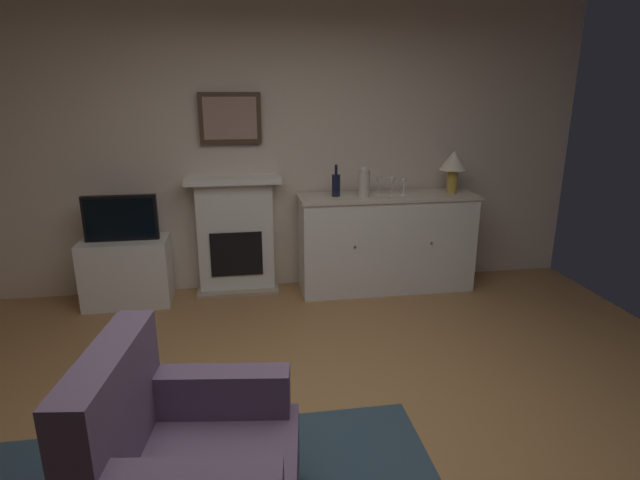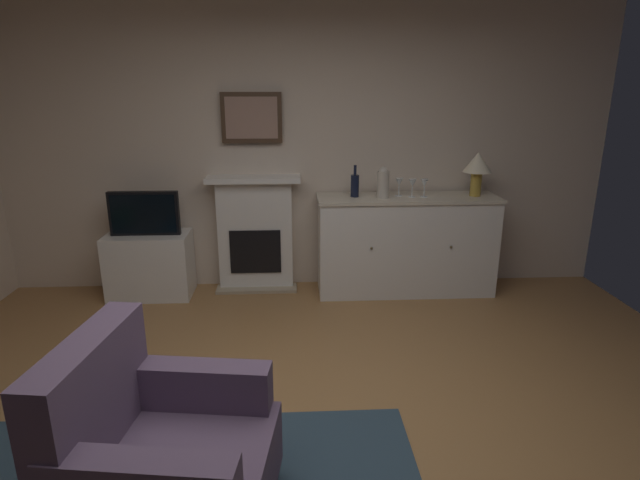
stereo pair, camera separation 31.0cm
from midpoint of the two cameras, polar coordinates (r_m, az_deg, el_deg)
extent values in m
cube|color=#9E7042|center=(3.03, 3.01, -23.16)|extent=(5.77, 5.13, 0.10)
cube|color=beige|center=(4.88, 0.14, 10.40)|extent=(5.77, 0.06, 2.72)
cube|color=white|center=(4.93, -5.40, 0.50)|extent=(0.70, 0.18, 1.05)
cube|color=tan|center=(5.00, -5.28, -5.44)|extent=(0.77, 0.20, 0.03)
cube|color=black|center=(4.87, -5.39, -1.34)|extent=(0.48, 0.02, 0.42)
cube|color=white|center=(4.77, -5.59, 6.75)|extent=(0.87, 0.27, 0.05)
cube|color=#473323|center=(4.78, -5.74, 13.38)|extent=(0.55, 0.03, 0.45)
cube|color=#9E7A6B|center=(4.76, -5.75, 13.36)|extent=(0.47, 0.01, 0.37)
cube|color=white|center=(4.92, 11.30, -0.72)|extent=(1.64, 0.45, 0.90)
cube|color=beige|center=(4.80, 11.61, 4.57)|extent=(1.67, 0.48, 0.03)
sphere|color=brown|center=(4.60, 7.69, -0.95)|extent=(0.02, 0.02, 0.02)
sphere|color=brown|center=(4.79, 16.20, -0.78)|extent=(0.02, 0.02, 0.02)
cylinder|color=#B79338|center=(4.97, 18.69, 5.91)|extent=(0.10, 0.10, 0.22)
cone|color=#EFE5C6|center=(4.94, 18.90, 8.18)|extent=(0.26, 0.26, 0.18)
cylinder|color=black|center=(4.70, 5.80, 5.99)|extent=(0.08, 0.08, 0.20)
cylinder|color=black|center=(4.67, 5.85, 7.74)|extent=(0.03, 0.03, 0.09)
cylinder|color=silver|center=(4.81, 10.58, 4.85)|extent=(0.06, 0.06, 0.00)
cylinder|color=silver|center=(4.80, 10.61, 5.41)|extent=(0.01, 0.01, 0.09)
cone|color=silver|center=(4.78, 10.66, 6.35)|extent=(0.07, 0.07, 0.07)
cylinder|color=silver|center=(4.78, 12.02, 4.71)|extent=(0.06, 0.06, 0.00)
cylinder|color=silver|center=(4.77, 12.05, 5.27)|extent=(0.01, 0.01, 0.09)
cone|color=silver|center=(4.76, 12.11, 6.21)|extent=(0.07, 0.07, 0.07)
cylinder|color=silver|center=(4.81, 13.30, 4.69)|extent=(0.06, 0.06, 0.00)
cylinder|color=silver|center=(4.80, 13.34, 5.24)|extent=(0.01, 0.01, 0.09)
cone|color=silver|center=(4.78, 13.41, 6.18)|extent=(0.07, 0.07, 0.07)
cylinder|color=beige|center=(4.67, 8.92, 6.06)|extent=(0.11, 0.11, 0.24)
sphere|color=beige|center=(4.65, 8.99, 7.52)|extent=(0.08, 0.08, 0.08)
cube|color=white|center=(4.97, -16.71, -2.72)|extent=(0.75, 0.42, 0.60)
cube|color=black|center=(4.82, -17.25, 2.83)|extent=(0.62, 0.06, 0.40)
cube|color=black|center=(4.78, -17.35, 2.73)|extent=(0.57, 0.01, 0.35)
cube|color=#604C66|center=(2.34, -20.57, -15.92)|extent=(0.26, 0.77, 0.50)
cube|color=#604C66|center=(2.56, -10.19, -15.68)|extent=(0.73, 0.24, 0.22)
cylinder|color=#473323|center=(2.80, -2.21, -24.54)|extent=(0.05, 0.05, 0.10)
cylinder|color=#473323|center=(2.94, -16.65, -22.92)|extent=(0.05, 0.05, 0.10)
camera|label=1|loc=(0.16, -87.14, 0.86)|focal=28.77mm
camera|label=2|loc=(0.16, 92.86, -0.86)|focal=28.77mm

